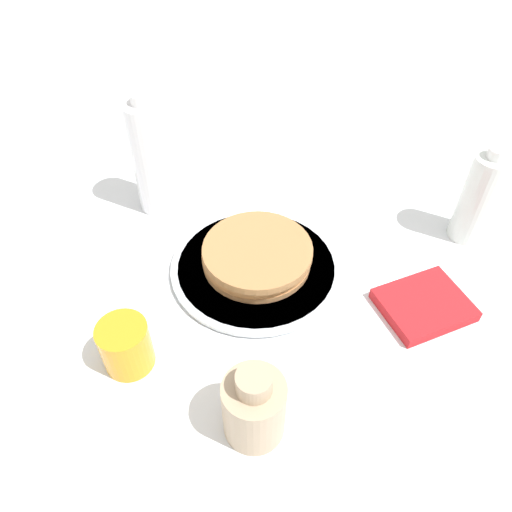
# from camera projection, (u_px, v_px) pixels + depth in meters

# --- Properties ---
(ground_plane) EXTENTS (4.00, 4.00, 0.00)m
(ground_plane) POSITION_uv_depth(u_px,v_px,m) (269.00, 268.00, 0.87)
(ground_plane) COLOR white
(plate) EXTENTS (0.30, 0.30, 0.01)m
(plate) POSITION_uv_depth(u_px,v_px,m) (256.00, 266.00, 0.87)
(plate) COLOR silver
(plate) RESTS_ON ground_plane
(pancake_stack) EXTENTS (0.20, 0.19, 0.04)m
(pancake_stack) POSITION_uv_depth(u_px,v_px,m) (257.00, 255.00, 0.85)
(pancake_stack) COLOR #B17C4C
(pancake_stack) RESTS_ON plate
(juice_glass) EXTENTS (0.07, 0.07, 0.08)m
(juice_glass) POSITION_uv_depth(u_px,v_px,m) (126.00, 346.00, 0.71)
(juice_glass) COLOR orange
(juice_glass) RESTS_ON ground_plane
(cream_jug) EXTENTS (0.08, 0.08, 0.13)m
(cream_jug) POSITION_uv_depth(u_px,v_px,m) (254.00, 407.00, 0.63)
(cream_jug) COLOR tan
(cream_jug) RESTS_ON ground_plane
(water_bottle_near) EXTENTS (0.07, 0.07, 0.24)m
(water_bottle_near) POSITION_uv_depth(u_px,v_px,m) (152.00, 157.00, 0.91)
(water_bottle_near) COLOR white
(water_bottle_near) RESTS_ON ground_plane
(water_bottle_mid) EXTENTS (0.07, 0.07, 0.19)m
(water_bottle_mid) POSITION_uv_depth(u_px,v_px,m) (479.00, 198.00, 0.87)
(water_bottle_mid) COLOR silver
(water_bottle_mid) RESTS_ON ground_plane
(napkin) EXTENTS (0.14, 0.16, 0.02)m
(napkin) POSITION_uv_depth(u_px,v_px,m) (424.00, 305.00, 0.80)
(napkin) COLOR red
(napkin) RESTS_ON ground_plane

